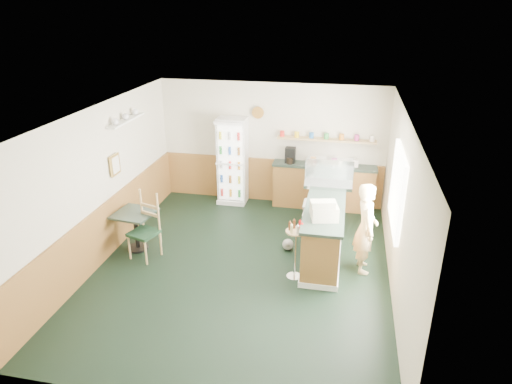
% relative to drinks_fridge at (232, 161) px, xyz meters
% --- Properties ---
extents(ground, '(6.00, 6.00, 0.00)m').
position_rel_drinks_fridge_xyz_m(ground, '(0.84, -2.74, -0.97)').
color(ground, black).
rests_on(ground, ground).
extents(room_envelope, '(5.04, 6.02, 2.72)m').
position_rel_drinks_fridge_xyz_m(room_envelope, '(0.61, -2.01, 0.55)').
color(room_envelope, beige).
rests_on(room_envelope, ground).
extents(service_counter, '(0.68, 3.01, 1.01)m').
position_rel_drinks_fridge_xyz_m(service_counter, '(2.19, -1.67, -0.51)').
color(service_counter, olive).
rests_on(service_counter, ground).
extents(back_counter, '(2.24, 0.42, 1.69)m').
position_rel_drinks_fridge_xyz_m(back_counter, '(2.03, 0.06, -0.43)').
color(back_counter, olive).
rests_on(back_counter, ground).
extents(drinks_fridge, '(0.64, 0.54, 1.95)m').
position_rel_drinks_fridge_xyz_m(drinks_fridge, '(0.00, 0.00, 0.00)').
color(drinks_fridge, white).
rests_on(drinks_fridge, ground).
extents(display_case, '(0.90, 0.47, 0.51)m').
position_rel_drinks_fridge_xyz_m(display_case, '(2.19, -1.15, 0.29)').
color(display_case, silver).
rests_on(display_case, service_counter).
extents(cash_register, '(0.50, 0.52, 0.24)m').
position_rel_drinks_fridge_xyz_m(cash_register, '(2.19, -2.56, 0.16)').
color(cash_register, beige).
rests_on(cash_register, service_counter).
extents(shopkeeper, '(0.45, 0.57, 1.59)m').
position_rel_drinks_fridge_xyz_m(shopkeeper, '(2.89, -2.37, -0.18)').
color(shopkeeper, tan).
rests_on(shopkeeper, ground).
extents(condiment_stand, '(0.33, 0.33, 1.02)m').
position_rel_drinks_fridge_xyz_m(condiment_stand, '(1.77, -2.85, -0.32)').
color(condiment_stand, silver).
rests_on(condiment_stand, ground).
extents(newspaper_rack, '(0.09, 0.43, 0.68)m').
position_rel_drinks_fridge_xyz_m(newspaper_rack, '(1.83, -1.79, -0.40)').
color(newspaper_rack, black).
rests_on(newspaper_rack, ground).
extents(cafe_table, '(0.76, 0.76, 0.75)m').
position_rel_drinks_fridge_xyz_m(cafe_table, '(-1.21, -2.49, -0.45)').
color(cafe_table, black).
rests_on(cafe_table, ground).
extents(cafe_chair, '(0.57, 0.57, 1.22)m').
position_rel_drinks_fridge_xyz_m(cafe_chair, '(-0.94, -2.64, -0.34)').
color(cafe_chair, black).
rests_on(cafe_chair, ground).
extents(dog_doorstop, '(0.21, 0.27, 0.25)m').
position_rel_drinks_fridge_xyz_m(dog_doorstop, '(1.55, -1.98, -0.85)').
color(dog_doorstop, '#999994').
rests_on(dog_doorstop, ground).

